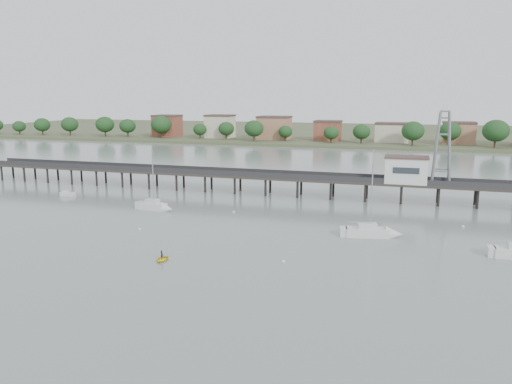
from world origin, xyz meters
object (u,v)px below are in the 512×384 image
white_tender (67,194)px  yellow_dinghy (162,261)px  sailboat_c (376,233)px  lattice_tower (443,148)px  sailboat_b (157,207)px  pier (284,178)px

white_tender → yellow_dinghy: (39.45, -32.57, -0.38)m
white_tender → sailboat_c: bearing=-10.5°
white_tender → lattice_tower: bearing=11.3°
sailboat_b → white_tender: bearing=172.9°
sailboat_c → yellow_dinghy: sailboat_c is taller
pier → white_tender: (-44.09, -14.15, -3.41)m
sailboat_c → sailboat_b: bearing=159.7°
white_tender → yellow_dinghy: yellow_dinghy is taller
pier → yellow_dinghy: (-4.64, -46.73, -3.79)m
lattice_tower → yellow_dinghy: size_ratio=5.84×
sailboat_c → sailboat_b: size_ratio=1.17×
sailboat_b → lattice_tower: bearing=30.0°
pier → lattice_tower: lattice_tower is taller
sailboat_b → white_tender: (-24.94, 6.62, -0.27)m
lattice_tower → yellow_dinghy: 60.11m
lattice_tower → sailboat_b: size_ratio=1.29×
pier → white_tender: pier is taller
lattice_tower → sailboat_b: lattice_tower is taller
sailboat_c → white_tender: bearing=157.4°
pier → sailboat_b: (-19.15, -20.77, -3.15)m
lattice_tower → white_tender: size_ratio=4.86×
sailboat_b → yellow_dinghy: bearing=-53.1°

